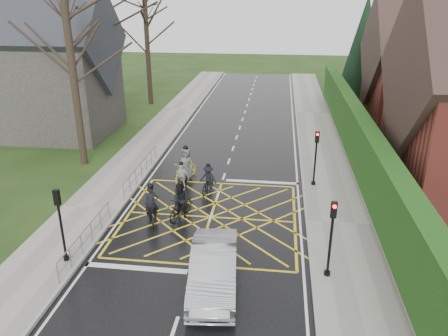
% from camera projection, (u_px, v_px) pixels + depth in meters
% --- Properties ---
extents(ground, '(120.00, 120.00, 0.00)m').
position_uv_depth(ground, '(211.00, 217.00, 20.96)').
color(ground, black).
rests_on(ground, ground).
extents(road, '(9.00, 80.00, 0.01)m').
position_uv_depth(road, '(211.00, 217.00, 20.96)').
color(road, black).
rests_on(road, ground).
extents(sidewalk_right, '(3.00, 80.00, 0.15)m').
position_uv_depth(sidewalk_right, '(338.00, 224.00, 20.22)').
color(sidewalk_right, gray).
rests_on(sidewalk_right, ground).
extents(sidewalk_left, '(3.00, 80.00, 0.15)m').
position_uv_depth(sidewalk_left, '(91.00, 208.00, 21.63)').
color(sidewalk_left, gray).
rests_on(sidewalk_left, ground).
extents(stone_wall, '(0.50, 38.00, 0.70)m').
position_uv_depth(stone_wall, '(358.00, 171.00, 25.44)').
color(stone_wall, slate).
rests_on(stone_wall, ground).
extents(hedge, '(0.90, 38.00, 2.80)m').
position_uv_depth(hedge, '(361.00, 143.00, 24.78)').
color(hedge, '#18330E').
rests_on(hedge, stone_wall).
extents(house_far, '(9.80, 8.80, 10.30)m').
position_uv_depth(house_far, '(432.00, 70.00, 34.15)').
color(house_far, maroon).
rests_on(house_far, ground).
extents(conifer, '(4.60, 4.60, 10.00)m').
position_uv_depth(conifer, '(363.00, 49.00, 41.74)').
color(conifer, black).
rests_on(conifer, ground).
extents(church, '(8.80, 7.80, 11.00)m').
position_uv_depth(church, '(52.00, 68.00, 31.74)').
color(church, '#2D2B28').
rests_on(church, ground).
extents(tree_near, '(9.24, 9.24, 11.44)m').
position_uv_depth(tree_near, '(68.00, 33.00, 24.57)').
color(tree_near, black).
rests_on(tree_near, ground).
extents(tree_mid, '(10.08, 10.08, 12.48)m').
position_uv_depth(tree_mid, '(104.00, 13.00, 31.78)').
color(tree_mid, black).
rests_on(tree_mid, ground).
extents(tree_far, '(8.40, 8.40, 10.40)m').
position_uv_depth(tree_far, '(146.00, 26.00, 39.60)').
color(tree_far, black).
rests_on(tree_far, ground).
extents(railing_south, '(0.05, 5.04, 1.03)m').
position_uv_depth(railing_south, '(86.00, 234.00, 17.99)').
color(railing_south, slate).
rests_on(railing_south, ground).
extents(railing_north, '(0.05, 6.04, 1.03)m').
position_uv_depth(railing_north, '(141.00, 167.00, 24.89)').
color(railing_north, slate).
rests_on(railing_north, ground).
extents(traffic_light_ne, '(0.24, 0.31, 3.21)m').
position_uv_depth(traffic_light_ne, '(315.00, 159.00, 23.60)').
color(traffic_light_ne, black).
rests_on(traffic_light_ne, ground).
extents(traffic_light_se, '(0.24, 0.31, 3.21)m').
position_uv_depth(traffic_light_se, '(331.00, 240.00, 15.87)').
color(traffic_light_se, black).
rests_on(traffic_light_se, ground).
extents(traffic_light_sw, '(0.24, 0.31, 3.21)m').
position_uv_depth(traffic_light_sw, '(61.00, 226.00, 16.80)').
color(traffic_light_sw, black).
rests_on(traffic_light_sw, ground).
extents(cyclist_rear, '(1.38, 2.10, 1.93)m').
position_uv_depth(cyclist_rear, '(152.00, 209.00, 20.36)').
color(cyclist_rear, black).
rests_on(cyclist_rear, ground).
extents(cyclist_back, '(1.18, 1.97, 1.91)m').
position_uv_depth(cyclist_back, '(181.00, 204.00, 20.66)').
color(cyclist_back, black).
rests_on(cyclist_back, ground).
extents(cyclist_mid, '(1.04, 1.74, 1.62)m').
position_uv_depth(cyclist_mid, '(208.00, 181.00, 23.45)').
color(cyclist_mid, black).
rests_on(cyclist_mid, ground).
extents(cyclist_front, '(0.94, 1.70, 1.65)m').
position_uv_depth(cyclist_front, '(181.00, 180.00, 23.62)').
color(cyclist_front, black).
rests_on(cyclist_front, ground).
extents(cyclist_lead, '(1.41, 2.26, 2.07)m').
position_uv_depth(cyclist_lead, '(186.00, 168.00, 24.88)').
color(cyclist_lead, yellow).
rests_on(cyclist_lead, ground).
extents(car, '(2.09, 4.85, 1.55)m').
position_uv_depth(car, '(214.00, 269.00, 15.74)').
color(car, '#A9AAB0').
rests_on(car, ground).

